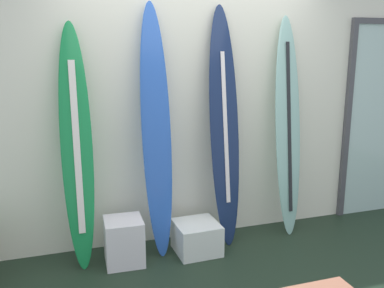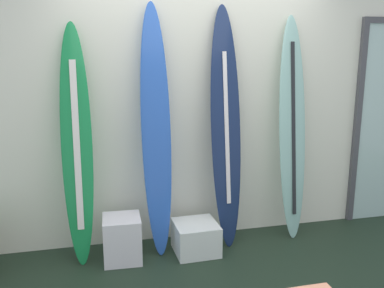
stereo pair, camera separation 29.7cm
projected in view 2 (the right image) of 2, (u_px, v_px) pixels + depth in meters
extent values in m
cube|color=white|center=(193.00, 95.00, 4.12)|extent=(7.20, 0.20, 2.80)
ellipsoid|color=#178342|center=(77.00, 146.00, 3.65)|extent=(0.27, 0.38, 2.07)
cube|color=silver|center=(77.00, 146.00, 3.62)|extent=(0.06, 0.24, 1.43)
cone|color=black|center=(82.00, 243.00, 3.75)|extent=(0.07, 0.08, 0.11)
ellipsoid|color=blue|center=(156.00, 132.00, 3.79)|extent=(0.27, 0.37, 2.25)
cone|color=black|center=(160.00, 232.00, 3.92)|extent=(0.07, 0.08, 0.11)
ellipsoid|color=#17274D|center=(226.00, 128.00, 3.96)|extent=(0.30, 0.37, 2.24)
cube|color=white|center=(227.00, 129.00, 3.93)|extent=(0.05, 0.20, 1.39)
cone|color=black|center=(227.00, 225.00, 4.08)|extent=(0.07, 0.08, 0.11)
ellipsoid|color=#8EC0B5|center=(292.00, 130.00, 4.13)|extent=(0.29, 0.33, 2.15)
cube|color=black|center=(294.00, 130.00, 4.10)|extent=(0.05, 0.21, 1.65)
cone|color=black|center=(291.00, 218.00, 4.26)|extent=(0.07, 0.08, 0.11)
cube|color=white|center=(196.00, 237.00, 3.95)|extent=(0.40, 0.40, 0.28)
cube|color=silver|center=(122.00, 239.00, 3.78)|extent=(0.34, 0.34, 0.40)
cube|color=#47474C|center=(357.00, 126.00, 4.49)|extent=(0.06, 0.06, 2.09)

